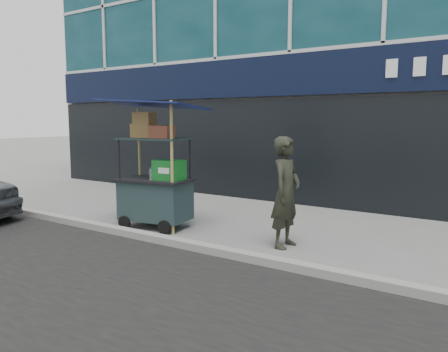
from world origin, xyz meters
The scene contains 4 objects.
ground centered at (0.00, 0.00, 0.00)m, with size 80.00×80.00×0.00m, color slate.
curb centered at (0.00, -0.20, 0.06)m, with size 80.00×0.18×0.12m, color gray.
vendor_cart centered at (-0.95, 0.52, 0.80)m, with size 1.84×1.42×2.27m.
vendor_man centered at (1.49, 0.71, 0.84)m, with size 0.61×0.40×1.67m, color black.
Camera 1 is at (4.31, -5.15, 1.91)m, focal length 35.00 mm.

